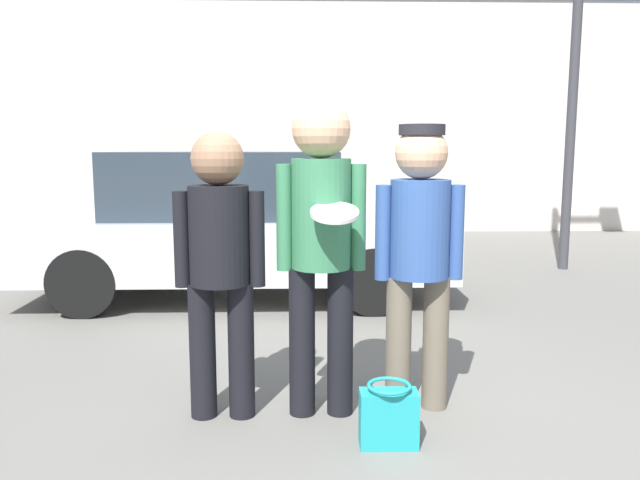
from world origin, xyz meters
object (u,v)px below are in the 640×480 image
(person_left, at_px, (220,253))
(shrub, at_px, (163,200))
(person_middle_with_frisbee, at_px, (321,229))
(person_right, at_px, (419,242))
(handbag, at_px, (389,416))
(parked_car_near, at_px, (234,225))
(street_lamp, at_px, (598,3))

(person_left, relative_size, shrub, 1.21)
(person_middle_with_frisbee, xyz_separation_m, shrub, (-2.46, 7.22, -0.42))
(person_right, height_order, shrub, person_right)
(shrub, distance_m, handbag, 8.15)
(person_left, xyz_separation_m, parked_car_near, (-0.24, 3.00, -0.21))
(person_right, height_order, street_lamp, street_lamp)
(shrub, relative_size, handbag, 3.98)
(person_left, height_order, street_lamp, street_lamp)
(handbag, bearing_deg, person_right, 64.45)
(handbag, bearing_deg, person_left, 156.11)
(street_lamp, height_order, shrub, street_lamp)
(person_right, bearing_deg, handbag, -115.55)
(person_left, height_order, parked_car_near, person_left)
(person_middle_with_frisbee, bearing_deg, parked_car_near, 105.13)
(person_right, bearing_deg, person_left, -175.77)
(shrub, bearing_deg, street_lamp, -25.89)
(person_right, distance_m, street_lamp, 5.65)
(handbag, bearing_deg, shrub, 110.13)
(person_left, bearing_deg, street_lamp, 46.89)
(person_middle_with_frisbee, height_order, parked_car_near, person_middle_with_frisbee)
(person_middle_with_frisbee, bearing_deg, person_right, 6.81)
(person_left, relative_size, person_right, 0.97)
(person_left, bearing_deg, shrub, 104.67)
(person_right, relative_size, street_lamp, 0.32)
(person_left, xyz_separation_m, street_lamp, (4.07, 4.34, 2.32))
(parked_car_near, bearing_deg, person_middle_with_frisbee, -74.87)
(person_left, xyz_separation_m, person_right, (1.14, 0.08, 0.04))
(person_left, height_order, person_middle_with_frisbee, person_middle_with_frisbee)
(person_middle_with_frisbee, relative_size, shrub, 1.35)
(street_lamp, bearing_deg, parked_car_near, -162.66)
(street_lamp, relative_size, handbag, 15.70)
(person_left, distance_m, street_lamp, 6.39)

